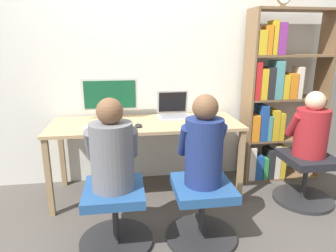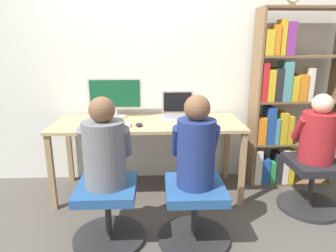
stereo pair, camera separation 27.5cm
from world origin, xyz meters
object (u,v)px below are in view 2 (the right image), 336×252
office_chair_left (108,211)px  bookshelf (283,108)px  person_near_shelf (318,133)px  office_chair_side (311,183)px  laptop (178,112)px  keyboard (108,125)px  person_at_laptop (196,147)px  office_chair_right (194,211)px  person_at_monitor (104,148)px  desktop_monitor (115,97)px

office_chair_left → bookshelf: bookshelf is taller
person_near_shelf → bookshelf: bearing=100.3°
bookshelf → office_chair_side: bearing=-79.8°
office_chair_left → bookshelf: (1.73, 0.95, 0.60)m
laptop → keyboard: bearing=-153.7°
person_at_laptop → office_chair_side: person_at_laptop is taller
keyboard → office_chair_right: keyboard is taller
keyboard → person_at_monitor: (0.07, -0.63, -0.00)m
office_chair_right → person_near_shelf: bearing=20.8°
keyboard → bookshelf: size_ratio=0.23×
office_chair_left → person_near_shelf: (1.82, 0.41, 0.49)m
office_chair_left → office_chair_right: (0.67, -0.03, 0.00)m
desktop_monitor → person_at_monitor: size_ratio=0.85×
desktop_monitor → keyboard: bearing=-94.1°
laptop → office_chair_left: bearing=-122.4°
desktop_monitor → laptop: (0.65, -0.03, -0.16)m
person_near_shelf → office_chair_side: bearing=-90.0°
laptop → person_at_laptop: 1.00m
laptop → office_chair_right: size_ratio=0.58×
desktop_monitor → person_at_monitor: desktop_monitor is taller
office_chair_left → person_at_laptop: person_at_laptop is taller
person_at_laptop → desktop_monitor: bearing=124.5°
laptop → office_chair_side: bearing=-25.2°
desktop_monitor → person_at_monitor: (0.04, -1.00, -0.21)m
person_near_shelf → laptop: bearing=155.0°
laptop → office_chair_right: (0.06, -1.00, -0.56)m
desktop_monitor → keyboard: 0.42m
keyboard → bookshelf: bookshelf is taller
desktop_monitor → person_near_shelf: desktop_monitor is taller
office_chair_right → bookshelf: size_ratio=0.31×
office_chair_left → office_chair_right: same height
desktop_monitor → office_chair_side: 2.09m
laptop → office_chair_right: 1.15m
office_chair_left → person_at_monitor: person_at_monitor is taller
keyboard → person_near_shelf: 1.90m
person_at_monitor → bookshelf: 1.97m
keyboard → person_at_monitor: person_at_monitor is taller
person_at_monitor → bookshelf: (1.73, 0.95, 0.08)m
office_chair_left → desktop_monitor: bearing=92.2°
keyboard → office_chair_side: keyboard is taller
laptop → person_at_laptop: bearing=-86.7°
laptop → person_at_laptop: (0.06, -1.00, -0.03)m
person_at_laptop → office_chair_left: bearing=177.6°
office_chair_left → person_at_laptop: (0.67, -0.03, 0.53)m
desktop_monitor → laptop: size_ratio=1.71×
desktop_monitor → person_at_laptop: desktop_monitor is taller
laptop → office_chair_left: size_ratio=0.58×
person_at_monitor → bookshelf: bearing=28.8°
person_near_shelf → person_at_laptop: bearing=-159.4°
laptop → office_chair_right: laptop is taller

